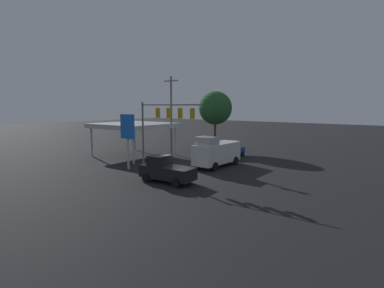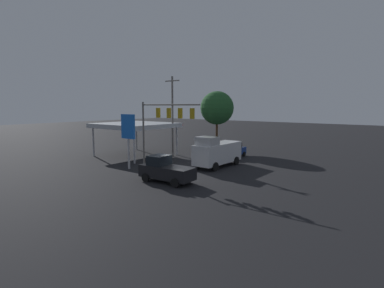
% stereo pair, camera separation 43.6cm
% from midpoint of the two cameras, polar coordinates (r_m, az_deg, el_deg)
% --- Properties ---
extents(ground_plane, '(200.00, 200.00, 0.00)m').
position_cam_midpoint_polar(ground_plane, '(28.53, -2.87, -6.71)').
color(ground_plane, black).
extents(traffic_signal_assembly, '(7.65, 0.43, 7.30)m').
position_cam_midpoint_polar(traffic_signal_assembly, '(30.55, -5.82, 4.72)').
color(traffic_signal_assembly, slate).
rests_on(traffic_signal_assembly, ground).
extents(utility_pole, '(2.40, 0.26, 10.75)m').
position_cam_midpoint_polar(utility_pole, '(40.38, -4.29, 5.55)').
color(utility_pole, slate).
rests_on(utility_pole, ground).
extents(gas_station_canopy, '(9.53, 9.04, 4.52)m').
position_cam_midpoint_polar(gas_station_canopy, '(41.90, -11.31, 3.45)').
color(gas_station_canopy, '#B2B7BC').
rests_on(gas_station_canopy, ground).
extents(price_sign, '(2.00, 0.27, 5.99)m').
position_cam_midpoint_polar(price_sign, '(33.10, -12.55, 2.66)').
color(price_sign, '#B7B7BC').
rests_on(price_sign, ground).
extents(pickup_parked, '(5.31, 2.51, 2.40)m').
position_cam_midpoint_polar(pickup_parked, '(27.32, -5.44, -4.98)').
color(pickup_parked, black).
rests_on(pickup_parked, ground).
extents(sedan_far, '(2.16, 4.45, 1.93)m').
position_cam_midpoint_polar(sedan_far, '(40.64, 7.29, -1.16)').
color(sedan_far, navy).
rests_on(sedan_far, ground).
extents(delivery_truck, '(2.61, 6.82, 3.58)m').
position_cam_midpoint_polar(delivery_truck, '(33.98, 4.28, -1.52)').
color(delivery_truck, silver).
rests_on(delivery_truck, ground).
extents(street_tree, '(5.16, 5.16, 9.12)m').
position_cam_midpoint_polar(street_tree, '(46.73, 4.19, 6.85)').
color(street_tree, '#4C331E').
rests_on(street_tree, ground).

